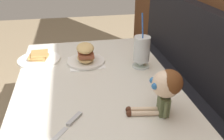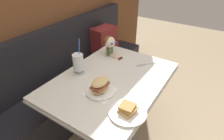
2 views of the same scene
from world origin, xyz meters
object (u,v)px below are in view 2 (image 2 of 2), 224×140
object	(u,v)px
sandwich_plate	(100,87)
seated_doll	(110,43)
toast_plate	(128,111)
backpack	(104,40)
milkshake_glass	(78,63)
butter_knife	(145,65)

from	to	relation	value
sandwich_plate	seated_doll	xyz separation A→B (m)	(0.54, 0.27, 0.08)
seated_doll	toast_plate	bearing A→B (deg)	-138.38
seated_doll	backpack	xyz separation A→B (m)	(0.42, 0.36, -0.21)
toast_plate	milkshake_glass	xyz separation A→B (m)	(0.19, 0.58, 0.09)
toast_plate	sandwich_plate	distance (m)	0.29
milkshake_glass	seated_doll	world-z (taller)	milkshake_glass
sandwich_plate	backpack	size ratio (longest dim) A/B	0.54
milkshake_glass	butter_knife	bearing A→B (deg)	-43.95
toast_plate	backpack	bearing A→B (deg)	41.21
milkshake_glass	backpack	xyz separation A→B (m)	(0.85, 0.33, -0.18)
butter_knife	seated_doll	world-z (taller)	seated_doll
milkshake_glass	seated_doll	xyz separation A→B (m)	(0.43, -0.03, 0.03)
toast_plate	sandwich_plate	bearing A→B (deg)	74.23
sandwich_plate	seated_doll	size ratio (longest dim) A/B	0.97
toast_plate	seated_doll	bearing A→B (deg)	41.62
butter_knife	backpack	size ratio (longest dim) A/B	0.48
backpack	butter_knife	bearing A→B (deg)	-119.23
backpack	sandwich_plate	bearing A→B (deg)	-146.58
milkshake_glass	butter_knife	size ratio (longest dim) A/B	1.61
toast_plate	butter_knife	size ratio (longest dim) A/B	1.28
seated_doll	milkshake_glass	bearing A→B (deg)	175.53
sandwich_plate	backpack	world-z (taller)	sandwich_plate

